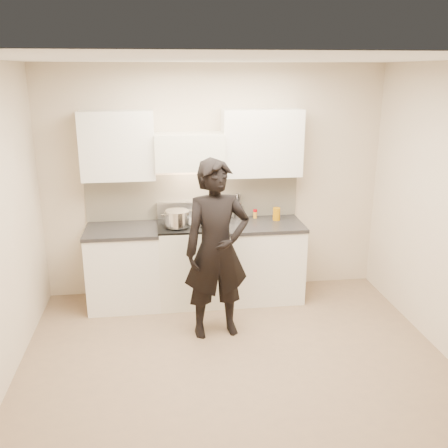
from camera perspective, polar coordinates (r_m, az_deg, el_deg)
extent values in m
plane|color=#876C4E|center=(4.82, 1.39, -15.71)|extent=(4.00, 4.00, 0.00)
cube|color=#C5B197|center=(5.92, -1.15, 4.83)|extent=(4.00, 0.04, 2.70)
cube|color=#C5B197|center=(2.66, 7.58, -11.46)|extent=(4.00, 0.04, 2.70)
cube|color=white|center=(4.05, 1.68, 18.22)|extent=(4.00, 3.50, 0.02)
cube|color=beige|center=(5.92, -3.53, 3.17)|extent=(2.50, 0.02, 0.53)
cube|color=#B4B4B4|center=(5.92, -3.96, 1.60)|extent=(0.76, 0.08, 0.20)
cube|color=silver|center=(5.62, -4.01, 8.28)|extent=(0.76, 0.40, 0.40)
cylinder|color=silver|center=(5.48, -3.85, 6.13)|extent=(0.66, 0.02, 0.02)
cube|color=white|center=(5.76, 4.33, 9.24)|extent=(0.90, 0.33, 0.75)
cube|color=white|center=(5.65, -12.06, 8.76)|extent=(0.80, 0.33, 0.75)
cube|color=beige|center=(5.97, 0.13, 2.47)|extent=(0.08, 0.01, 0.12)
cube|color=silver|center=(5.84, -3.67, -4.51)|extent=(0.76, 0.65, 0.92)
cube|color=black|center=(5.68, -3.76, -0.09)|extent=(0.76, 0.65, 0.02)
cube|color=silver|center=(5.81, -2.27, 0.46)|extent=(0.36, 0.34, 0.01)
cylinder|color=silver|center=(5.45, -3.51, -2.52)|extent=(0.62, 0.02, 0.02)
cylinder|color=black|center=(5.53, -5.52, -0.42)|extent=(0.18, 0.18, 0.01)
cylinder|color=black|center=(5.55, -1.80, -0.28)|extent=(0.18, 0.18, 0.01)
cylinder|color=black|center=(5.81, -5.63, 0.46)|extent=(0.18, 0.18, 0.01)
cylinder|color=black|center=(5.84, -2.10, 0.60)|extent=(0.18, 0.18, 0.01)
cube|color=white|center=(5.96, 4.35, -4.30)|extent=(0.90, 0.65, 0.88)
cube|color=black|center=(5.80, 4.45, -0.07)|extent=(0.92, 0.67, 0.04)
cube|color=white|center=(5.86, -11.33, -4.99)|extent=(0.80, 0.65, 0.88)
cube|color=black|center=(5.70, -11.60, -0.70)|extent=(0.82, 0.67, 0.04)
ellipsoid|color=silver|center=(5.77, -1.94, 1.45)|extent=(0.34, 0.34, 0.19)
torus|color=silver|center=(5.75, -1.94, 1.87)|extent=(0.36, 0.36, 0.02)
ellipsoid|color=beige|center=(5.77, -1.94, 1.35)|extent=(0.20, 0.20, 0.09)
cylinder|color=silver|center=(5.60, -2.31, 2.06)|extent=(0.13, 0.24, 0.19)
cylinder|color=silver|center=(5.53, -5.39, 0.64)|extent=(0.36, 0.36, 0.18)
cube|color=silver|center=(5.44, -6.93, 1.05)|extent=(0.06, 0.05, 0.01)
cube|color=silver|center=(5.58, -3.94, 1.55)|extent=(0.06, 0.05, 0.01)
cylinder|color=#B4B4B4|center=(5.96, 1.64, 1.44)|extent=(0.11, 0.11, 0.16)
cylinder|color=black|center=(5.95, 1.89, 2.17)|extent=(0.01, 0.01, 0.28)
cylinder|color=silver|center=(5.96, 1.79, 2.21)|extent=(0.01, 0.01, 0.28)
cylinder|color=#B4B4B4|center=(5.97, 1.61, 2.23)|extent=(0.01, 0.01, 0.28)
cylinder|color=black|center=(5.96, 1.44, 2.20)|extent=(0.01, 0.01, 0.28)
cylinder|color=#B4B4B4|center=(5.94, 1.40, 2.16)|extent=(0.01, 0.01, 0.28)
cylinder|color=silver|center=(5.92, 1.49, 2.11)|extent=(0.01, 0.01, 0.28)
cylinder|color=black|center=(5.92, 1.68, 2.10)|extent=(0.01, 0.01, 0.28)
cylinder|color=#B4B4B4|center=(5.93, 1.84, 2.12)|extent=(0.01, 0.01, 0.28)
cylinder|color=gold|center=(5.97, 3.57, 1.05)|extent=(0.04, 0.04, 0.08)
cylinder|color=#CA000A|center=(5.96, 3.58, 1.53)|extent=(0.05, 0.05, 0.03)
cylinder|color=#B87405|center=(5.90, 6.02, 1.15)|extent=(0.09, 0.09, 0.15)
imported|color=black|center=(4.95, -0.83, -2.98)|extent=(0.72, 0.52, 1.82)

